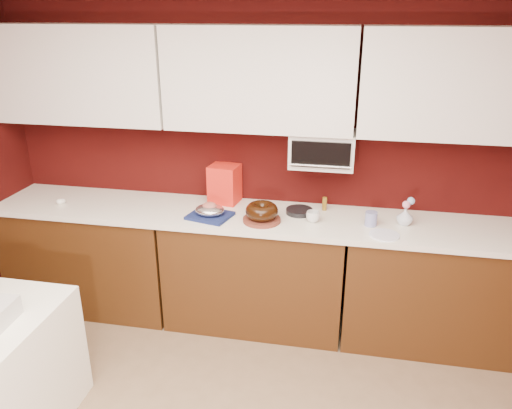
{
  "coord_description": "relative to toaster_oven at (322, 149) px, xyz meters",
  "views": [
    {
      "loc": [
        0.65,
        -1.35,
        2.31
      ],
      "look_at": [
        0.02,
        1.84,
        1.02
      ],
      "focal_mm": 35.0,
      "sensor_mm": 36.0,
      "label": 1
    }
  ],
  "objects": [
    {
      "name": "bundt_cake",
      "position": [
        -0.38,
        -0.28,
        -0.39
      ],
      "size": [
        0.26,
        0.26,
        0.09
      ],
      "primitive_type": "torus",
      "rotation": [
        0.0,
        0.0,
        -0.17
      ],
      "color": "black",
      "rests_on": "cake_base"
    },
    {
      "name": "egg_left",
      "position": [
        -1.96,
        -0.25,
        -0.45
      ],
      "size": [
        0.07,
        0.06,
        0.04
      ],
      "primitive_type": "ellipsoid",
      "rotation": [
        0.0,
        0.0,
        0.3
      ],
      "color": "white",
      "rests_on": "countertop"
    },
    {
      "name": "cake_base",
      "position": [
        -0.38,
        -0.28,
        -0.46
      ],
      "size": [
        0.3,
        0.3,
        0.02
      ],
      "primitive_type": "cylinder",
      "rotation": [
        0.0,
        0.0,
        0.15
      ],
      "color": "maroon",
      "rests_on": "countertop"
    },
    {
      "name": "base_cabinet_left",
      "position": [
        -1.78,
        -0.17,
        -0.95
      ],
      "size": [
        1.31,
        0.58,
        0.86
      ],
      "primitive_type": "cube",
      "color": "#46260E",
      "rests_on": "floor"
    },
    {
      "name": "navy_towel",
      "position": [
        -0.76,
        -0.27,
        -0.46
      ],
      "size": [
        0.34,
        0.31,
        0.02
      ],
      "primitive_type": "cube",
      "rotation": [
        0.0,
        0.0,
        -0.24
      ],
      "color": "navy",
      "rests_on": "countertop"
    },
    {
      "name": "amber_bottle",
      "position": [
        0.04,
        0.02,
        -0.42
      ],
      "size": [
        0.05,
        0.05,
        0.1
      ],
      "primitive_type": "cylinder",
      "rotation": [
        0.0,
        0.0,
        0.43
      ],
      "color": "brown",
      "rests_on": "countertop"
    },
    {
      "name": "wall_back",
      "position": [
        -0.45,
        0.15,
        -0.12
      ],
      "size": [
        4.0,
        0.02,
        2.5
      ],
      "primitive_type": "cube",
      "color": "#370907",
      "rests_on": "floor"
    },
    {
      "name": "china_plate",
      "position": [
        0.46,
        -0.36,
        -0.47
      ],
      "size": [
        0.25,
        0.25,
        0.01
      ],
      "primitive_type": "cylinder",
      "rotation": [
        0.0,
        0.0,
        -0.29
      ],
      "color": "white",
      "rests_on": "countertop"
    },
    {
      "name": "toaster_oven_handle",
      "position": [
        0.0,
        -0.18,
        -0.07
      ],
      "size": [
        0.42,
        0.02,
        0.02
      ],
      "primitive_type": "cylinder",
      "rotation": [
        0.0,
        1.57,
        0.0
      ],
      "color": "silver",
      "rests_on": "toaster_oven"
    },
    {
      "name": "flower_pink",
      "position": [
        0.6,
        -0.14,
        -0.33
      ],
      "size": [
        0.05,
        0.05,
        0.05
      ],
      "primitive_type": "sphere",
      "color": "pink",
      "rests_on": "flower_vase"
    },
    {
      "name": "toaster_oven_door",
      "position": [
        0.0,
        -0.16,
        0.0
      ],
      "size": [
        0.4,
        0.02,
        0.18
      ],
      "primitive_type": "cube",
      "color": "black",
      "rests_on": "toaster_oven"
    },
    {
      "name": "upper_cabinet_right",
      "position": [
        0.88,
        -0.02,
        0.48
      ],
      "size": [
        1.31,
        0.33,
        0.7
      ],
      "primitive_type": "cube",
      "color": "white",
      "rests_on": "wall_back"
    },
    {
      "name": "pandoro_box",
      "position": [
        -0.73,
        0.05,
        -0.33
      ],
      "size": [
        0.24,
        0.22,
        0.29
      ],
      "primitive_type": "cube",
      "rotation": [
        0.0,
        0.0,
        -0.14
      ],
      "color": "red",
      "rests_on": "countertop"
    },
    {
      "name": "roasted_ham",
      "position": [
        -0.76,
        -0.27,
        -0.4
      ],
      "size": [
        0.12,
        0.1,
        0.07
      ],
      "primitive_type": "ellipsoid",
      "rotation": [
        0.0,
        0.0,
        -0.09
      ],
      "color": "#B15D50",
      "rests_on": "foil_ham_nest"
    },
    {
      "name": "toaster_oven",
      "position": [
        0.0,
        0.0,
        0.0
      ],
      "size": [
        0.45,
        0.3,
        0.25
      ],
      "primitive_type": "cube",
      "color": "white",
      "rests_on": "upper_cabinet_center"
    },
    {
      "name": "flower_blue",
      "position": [
        0.63,
        -0.12,
        -0.3
      ],
      "size": [
        0.05,
        0.05,
        0.05
      ],
      "primitive_type": "sphere",
      "color": "#85ABD5",
      "rests_on": "flower_vase"
    },
    {
      "name": "countertop",
      "position": [
        -0.45,
        -0.17,
        -0.49
      ],
      "size": [
        4.0,
        0.62,
        0.04
      ],
      "primitive_type": "cube",
      "color": "white",
      "rests_on": "base_cabinet_center"
    },
    {
      "name": "upper_cabinet_center",
      "position": [
        -0.45,
        -0.02,
        0.48
      ],
      "size": [
        1.31,
        0.33,
        0.7
      ],
      "primitive_type": "cube",
      "color": "white",
      "rests_on": "wall_back"
    },
    {
      "name": "dark_pan",
      "position": [
        -0.14,
        -0.08,
        -0.46
      ],
      "size": [
        0.22,
        0.22,
        0.03
      ],
      "primitive_type": "cylinder",
      "rotation": [
        0.0,
        0.0,
        -0.15
      ],
      "color": "black",
      "rests_on": "countertop"
    },
    {
      "name": "base_cabinet_center",
      "position": [
        -0.45,
        -0.17,
        -0.95
      ],
      "size": [
        1.31,
        0.58,
        0.86
      ],
      "primitive_type": "cube",
      "color": "#46260E",
      "rests_on": "floor"
    },
    {
      "name": "blue_jar",
      "position": [
        0.37,
        -0.2,
        -0.43
      ],
      "size": [
        0.1,
        0.1,
        0.1
      ],
      "primitive_type": "cylinder",
      "rotation": [
        0.0,
        0.0,
        -0.15
      ],
      "color": "navy",
      "rests_on": "countertop"
    },
    {
      "name": "base_cabinet_right",
      "position": [
        0.88,
        -0.17,
        -0.95
      ],
      "size": [
        1.31,
        0.58,
        0.86
      ],
      "primitive_type": "cube",
      "color": "#46260E",
      "rests_on": "floor"
    },
    {
      "name": "egg_right",
      "position": [
        -1.95,
        -0.23,
        -0.45
      ],
      "size": [
        0.06,
        0.05,
        0.04
      ],
      "primitive_type": "ellipsoid",
      "rotation": [
        0.0,
        0.0,
        0.11
      ],
      "color": "silver",
      "rests_on": "countertop"
    },
    {
      "name": "flower_vase",
      "position": [
        0.6,
        -0.14,
        -0.41
      ],
      "size": [
        0.09,
        0.09,
        0.13
      ],
      "primitive_type": "imported",
      "rotation": [
        0.0,
        0.0,
        -0.05
      ],
      "color": "silver",
      "rests_on": "countertop"
    },
    {
      "name": "coffee_mug",
      "position": [
        -0.03,
        -0.21,
        -0.43
      ],
      "size": [
        0.12,
        0.12,
        0.09
      ],
      "primitive_type": "imported",
      "rotation": [
        0.0,
        0.0,
        0.93
      ],
      "color": "silver",
      "rests_on": "countertop"
    },
    {
      "name": "foil_ham_nest",
      "position": [
        -0.76,
        -0.27,
        -0.42
      ],
      "size": [
        0.24,
        0.21,
        0.08
      ],
      "primitive_type": "ellipsoid",
      "rotation": [
        0.0,
        0.0,
        0.16
      ],
      "color": "white",
      "rests_on": "navy_towel"
    },
    {
      "name": "upper_cabinet_left",
      "position": [
        -1.78,
        -0.02,
        0.48
      ],
      "size": [
        1.31,
        0.33,
        0.7
      ],
      "primitive_type": "cube",
      "color": "white",
      "rests_on": "wall_back"
    }
  ]
}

